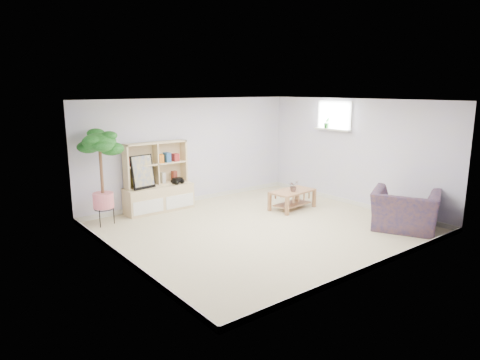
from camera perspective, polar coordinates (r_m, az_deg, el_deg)
floor at (r=8.26m, az=2.83°, el=-6.35°), size 5.50×5.00×0.01m
ceiling at (r=7.84m, az=3.01°, el=10.53°), size 5.50×5.00×0.01m
walls at (r=7.96m, az=2.92°, el=1.87°), size 5.51×5.01×2.40m
baseboard at (r=8.24m, az=2.83°, el=-6.02°), size 5.50×5.00×0.10m
window at (r=10.23m, az=12.51°, el=8.39°), size 0.10×0.98×0.68m
window_sill at (r=10.21m, az=12.21°, el=6.59°), size 0.14×1.00×0.04m
storage_unit at (r=9.34m, az=-10.83°, el=0.37°), size 1.50×0.51×1.50m
poster at (r=9.11m, az=-12.85°, el=1.06°), size 0.52×0.19×0.71m
toy_truck at (r=9.48m, az=-8.33°, el=-0.05°), size 0.32×0.24×0.15m
coffee_table at (r=9.52m, az=6.98°, el=-2.62°), size 1.07×0.67×0.42m
table_plant at (r=9.37m, az=7.12°, el=-0.78°), size 0.23×0.21×0.25m
floor_tree at (r=8.60m, az=-17.95°, el=0.27°), size 0.87×0.87×1.87m
armchair at (r=8.58m, az=21.17°, el=-3.46°), size 1.43×1.50×0.86m
sill_plant at (r=10.32m, az=11.45°, el=7.51°), size 0.18×0.16×0.26m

